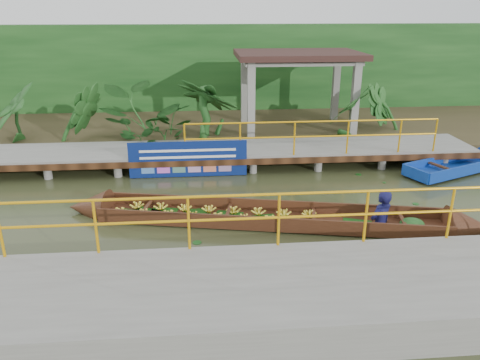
{
  "coord_description": "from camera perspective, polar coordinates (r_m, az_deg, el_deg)",
  "views": [
    {
      "loc": [
        -0.55,
        -10.52,
        4.75
      ],
      "look_at": [
        0.42,
        0.5,
        0.6
      ],
      "focal_mm": 35.0,
      "sensor_mm": 36.0,
      "label": 1
    }
  ],
  "objects": [
    {
      "name": "blue_banner",
      "position": [
        13.66,
        -6.34,
        2.56
      ],
      "size": [
        3.42,
        0.04,
        1.07
      ],
      "color": "navy",
      "rests_on": "ground"
    },
    {
      "name": "far_dock",
      "position": [
        14.6,
        -2.56,
        3.52
      ],
      "size": [
        16.0,
        2.06,
        1.66
      ],
      "color": "slate",
      "rests_on": "ground"
    },
    {
      "name": "ground",
      "position": [
        11.55,
        -1.85,
        -3.72
      ],
      "size": [
        80.0,
        80.0,
        0.0
      ],
      "primitive_type": "plane",
      "color": "#2A3018",
      "rests_on": "ground"
    },
    {
      "name": "moored_blue_boat",
      "position": [
        16.16,
        26.5,
        1.84
      ],
      "size": [
        3.82,
        2.35,
        0.9
      ],
      "rotation": [
        0.0,
        0.0,
        0.41
      ],
      "color": "#0D3396",
      "rests_on": "ground"
    },
    {
      "name": "tropical_plants",
      "position": [
        16.19,
        -4.79,
        8.12
      ],
      "size": [
        14.33,
        1.33,
        1.66
      ],
      "color": "#133D14",
      "rests_on": "ground"
    },
    {
      "name": "land_strip",
      "position": [
        18.58,
        -3.19,
        6.44
      ],
      "size": [
        30.0,
        8.0,
        0.45
      ],
      "primitive_type": "cube",
      "color": "#322A19",
      "rests_on": "ground"
    },
    {
      "name": "pavilion",
      "position": [
        17.3,
        7.07,
        13.99
      ],
      "size": [
        4.4,
        3.0,
        3.0
      ],
      "color": "slate",
      "rests_on": "ground"
    },
    {
      "name": "foliage_backdrop",
      "position": [
        20.71,
        -3.54,
        12.89
      ],
      "size": [
        30.0,
        0.8,
        4.0
      ],
      "primitive_type": "cube",
      "color": "#133D14",
      "rests_on": "ground"
    },
    {
      "name": "vendor_boat",
      "position": [
        10.83,
        5.17,
        -4.2
      ],
      "size": [
        9.78,
        2.97,
        2.09
      ],
      "rotation": [
        0.0,
        0.0,
        -0.21
      ],
      "color": "#361A0E",
      "rests_on": "ground"
    },
    {
      "name": "near_dock",
      "position": [
        7.88,
        7.45,
        -13.98
      ],
      "size": [
        18.0,
        2.4,
        1.73
      ],
      "color": "slate",
      "rests_on": "ground"
    }
  ]
}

